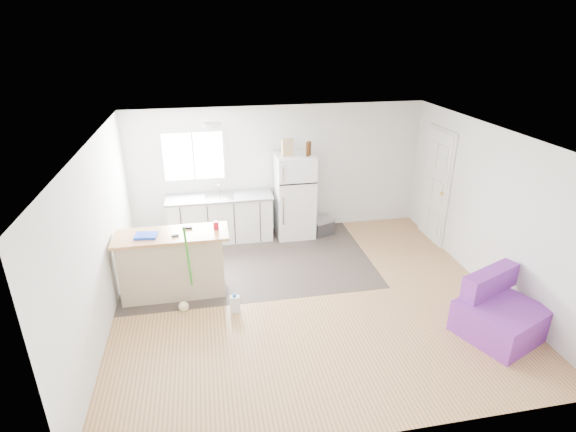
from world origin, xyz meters
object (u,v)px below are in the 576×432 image
(mop, at_px, (185,295))
(cleaner_jug, at_px, (235,304))
(refrigerator, at_px, (295,196))
(red_cup, at_px, (216,225))
(bottle_right, at_px, (309,148))
(kitchen_cabinets, at_px, (221,218))
(cooler, at_px, (322,226))
(cardboard_box, at_px, (287,147))
(blue_tray, at_px, (146,236))
(peninsula, at_px, (173,264))
(bottle_left, at_px, (308,149))
(purple_seat, at_px, (498,314))

(mop, bearing_deg, cleaner_jug, -11.53)
(refrigerator, height_order, red_cup, refrigerator)
(mop, xyz_separation_m, bottle_right, (2.25, 2.09, 1.46))
(kitchen_cabinets, height_order, cooler, kitchen_cabinets)
(red_cup, distance_m, cardboard_box, 2.22)
(kitchen_cabinets, distance_m, cooler, 1.94)
(blue_tray, bearing_deg, cardboard_box, 36.02)
(peninsula, distance_m, bottle_left, 3.09)
(kitchen_cabinets, relative_size, bottle_left, 7.69)
(peninsula, distance_m, purple_seat, 4.51)
(bottle_left, bearing_deg, refrigerator, 152.78)
(kitchen_cabinets, bearing_deg, red_cup, -93.67)
(cooler, height_order, red_cup, red_cup)
(cooler, relative_size, cardboard_box, 1.65)
(cleaner_jug, distance_m, bottle_left, 3.12)
(cardboard_box, relative_size, bottle_right, 1.20)
(cleaner_jug, bearing_deg, cooler, 55.95)
(refrigerator, bearing_deg, blue_tray, -145.49)
(refrigerator, relative_size, red_cup, 13.06)
(kitchen_cabinets, bearing_deg, peninsula, -114.10)
(kitchen_cabinets, distance_m, cardboard_box, 1.79)
(purple_seat, relative_size, bottle_left, 4.79)
(mop, bearing_deg, cardboard_box, 53.78)
(cleaner_jug, height_order, bottle_right, bottle_right)
(mop, xyz_separation_m, blue_tray, (-0.47, 0.40, 0.77))
(mop, distance_m, bottle_right, 3.40)
(cooler, bearing_deg, bottle_right, 145.51)
(mop, bearing_deg, kitchen_cabinets, 79.40)
(mop, bearing_deg, bottle_left, 47.64)
(kitchen_cabinets, height_order, blue_tray, kitchen_cabinets)
(cleaner_jug, bearing_deg, refrigerator, 66.01)
(mop, distance_m, red_cup, 1.07)
(bottle_left, bearing_deg, mop, -137.69)
(cooler, relative_size, bottle_left, 1.98)
(bottle_right, bearing_deg, peninsula, -145.70)
(cooler, bearing_deg, refrigerator, 147.98)
(peninsula, xyz_separation_m, refrigerator, (2.16, 1.68, 0.29))
(red_cup, height_order, cardboard_box, cardboard_box)
(cooler, height_order, purple_seat, purple_seat)
(cooler, height_order, bottle_left, bottle_left)
(cooler, bearing_deg, red_cup, -164.36)
(cooler, xyz_separation_m, bottle_right, (-0.28, 0.06, 1.53))
(cardboard_box, bearing_deg, blue_tray, -143.98)
(bottle_left, bearing_deg, kitchen_cabinets, 174.58)
(cooler, xyz_separation_m, purple_seat, (1.47, -3.31, 0.12))
(mop, bearing_deg, refrigerator, 51.99)
(mop, bearing_deg, cooler, 44.00)
(cleaner_jug, distance_m, mop, 0.71)
(kitchen_cabinets, relative_size, refrigerator, 1.23)
(bottle_left, xyz_separation_m, bottle_right, (0.04, 0.07, 0.00))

